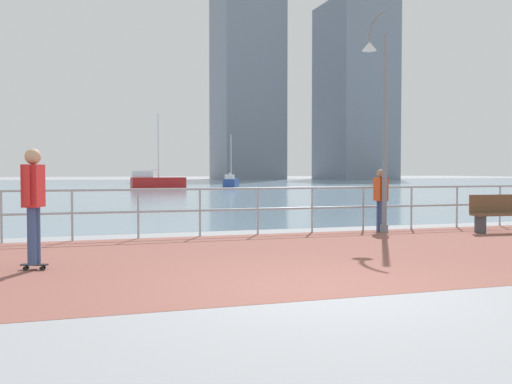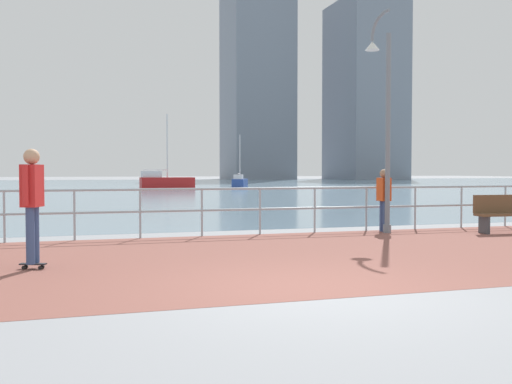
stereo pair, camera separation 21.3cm
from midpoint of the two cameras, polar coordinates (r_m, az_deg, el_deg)
ground at (r=47.00m, az=-13.64°, el=0.17°), size 220.00×220.00×0.00m
brick_paving at (r=10.28m, az=-0.60°, el=-6.34°), size 28.00×6.98×0.01m
harbor_water at (r=58.32m, az=-14.33°, el=0.52°), size 180.00×88.00×0.00m
waterfront_railing at (r=13.57m, az=-4.81°, el=-1.05°), size 25.25×0.06×1.12m
lamppost at (r=14.80m, az=12.60°, el=7.76°), size 0.43×0.80×5.40m
skateboarder at (r=9.55m, az=-20.24°, el=-0.41°), size 0.41×0.55×1.84m
bystander at (r=14.87m, az=12.66°, el=-0.32°), size 0.25×0.55×1.54m
park_bench at (r=15.57m, az=23.37°, el=-1.89°), size 1.62×0.53×0.92m
sailboat_red at (r=55.05m, az=-1.47°, el=0.98°), size 2.36×3.64×4.91m
sailboat_navy at (r=50.05m, az=-8.64°, el=1.00°), size 4.52×1.57×6.27m
tower_slate at (r=110.22m, az=10.54°, el=9.65°), size 10.63×14.28×33.92m
tower_steel at (r=108.23m, az=0.15°, el=10.65°), size 10.98×12.16×37.00m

